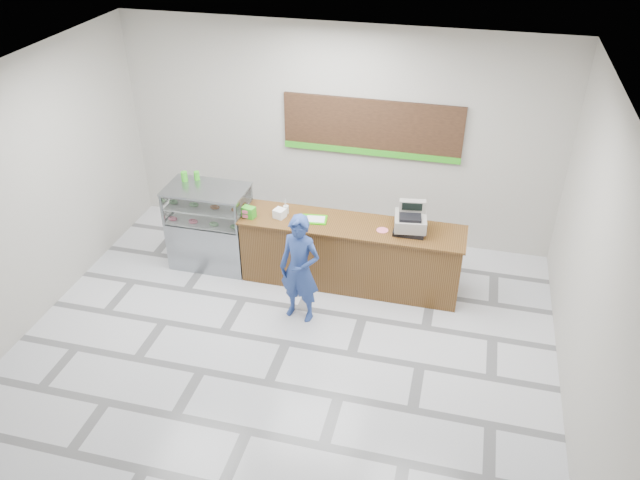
% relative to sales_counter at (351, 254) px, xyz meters
% --- Properties ---
extents(floor, '(7.00, 7.00, 0.00)m').
position_rel_sales_counter_xyz_m(floor, '(-0.55, -1.55, -0.52)').
color(floor, silver).
rests_on(floor, ground).
extents(back_wall, '(7.00, 0.00, 7.00)m').
position_rel_sales_counter_xyz_m(back_wall, '(-0.55, 1.45, 1.23)').
color(back_wall, '#B5B1A6').
rests_on(back_wall, floor).
extents(ceiling, '(7.00, 7.00, 0.00)m').
position_rel_sales_counter_xyz_m(ceiling, '(-0.55, -1.55, 2.98)').
color(ceiling, silver).
rests_on(ceiling, back_wall).
extents(sales_counter, '(3.26, 0.76, 1.03)m').
position_rel_sales_counter_xyz_m(sales_counter, '(0.00, 0.00, 0.00)').
color(sales_counter, brown).
rests_on(sales_counter, floor).
extents(display_case, '(1.22, 0.72, 1.33)m').
position_rel_sales_counter_xyz_m(display_case, '(-2.22, -0.00, 0.16)').
color(display_case, gray).
rests_on(display_case, floor).
extents(menu_board, '(2.80, 0.06, 0.90)m').
position_rel_sales_counter_xyz_m(menu_board, '(-0.00, 1.41, 1.42)').
color(menu_board, black).
rests_on(menu_board, back_wall).
extents(cash_register, '(0.49, 0.51, 0.41)m').
position_rel_sales_counter_xyz_m(cash_register, '(0.83, 0.04, 0.67)').
color(cash_register, black).
rests_on(cash_register, sales_counter).
extents(card_terminal, '(0.11, 0.16, 0.04)m').
position_rel_sales_counter_xyz_m(card_terminal, '(0.84, 0.02, 0.53)').
color(card_terminal, black).
rests_on(card_terminal, sales_counter).
extents(serving_tray, '(0.40, 0.31, 0.02)m').
position_rel_sales_counter_xyz_m(serving_tray, '(-0.55, -0.01, 0.52)').
color(serving_tray, '#2FBF08').
rests_on(serving_tray, sales_counter).
extents(napkin_box, '(0.19, 0.19, 0.13)m').
position_rel_sales_counter_xyz_m(napkin_box, '(-1.06, -0.06, 0.58)').
color(napkin_box, white).
rests_on(napkin_box, sales_counter).
extents(straw_cup, '(0.08, 0.08, 0.12)m').
position_rel_sales_counter_xyz_m(straw_cup, '(-1.01, 0.09, 0.57)').
color(straw_cup, silver).
rests_on(straw_cup, sales_counter).
extents(promo_box, '(0.21, 0.17, 0.17)m').
position_rel_sales_counter_xyz_m(promo_box, '(-1.50, -0.16, 0.60)').
color(promo_box, green).
rests_on(promo_box, sales_counter).
extents(donut_decal, '(0.17, 0.17, 0.00)m').
position_rel_sales_counter_xyz_m(donut_decal, '(0.45, -0.05, 0.52)').
color(donut_decal, '#F16584').
rests_on(donut_decal, sales_counter).
extents(green_cup_left, '(0.10, 0.10, 0.15)m').
position_rel_sales_counter_xyz_m(green_cup_left, '(-2.62, 0.15, 0.89)').
color(green_cup_left, green).
rests_on(green_cup_left, display_case).
extents(green_cup_right, '(0.09, 0.09, 0.13)m').
position_rel_sales_counter_xyz_m(green_cup_right, '(-2.46, 0.23, 0.88)').
color(green_cup_right, green).
rests_on(green_cup_right, display_case).
extents(customer, '(0.64, 0.48, 1.60)m').
position_rel_sales_counter_xyz_m(customer, '(-0.51, -0.94, 0.28)').
color(customer, navy).
rests_on(customer, floor).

